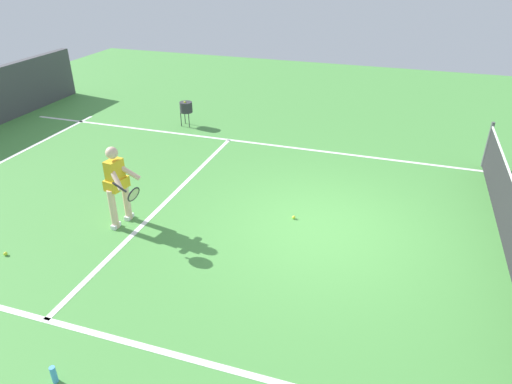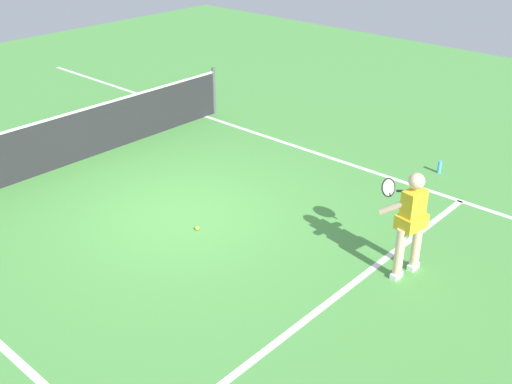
# 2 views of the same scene
# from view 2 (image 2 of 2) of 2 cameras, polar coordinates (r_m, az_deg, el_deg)

# --- Properties ---
(ground_plane) EXTENTS (27.20, 27.20, 0.00)m
(ground_plane) POSITION_cam_2_polar(r_m,az_deg,el_deg) (10.27, -7.01, -2.13)
(ground_plane) COLOR #4C9342
(service_line_marking) EXTENTS (7.15, 0.10, 0.01)m
(service_line_marking) POSITION_cam_2_polar(r_m,az_deg,el_deg) (8.45, 7.82, -9.22)
(service_line_marking) COLOR white
(service_line_marking) RESTS_ON ground
(sideline_right_marking) EXTENTS (0.10, 18.92, 0.01)m
(sideline_right_marking) POSITION_cam_2_polar(r_m,az_deg,el_deg) (12.63, 5.20, 3.73)
(sideline_right_marking) COLOR white
(sideline_right_marking) RESTS_ON ground
(court_net) EXTENTS (7.83, 0.08, 1.10)m
(court_net) POSITION_cam_2_polar(r_m,az_deg,el_deg) (12.40, -16.84, 4.77)
(court_net) COLOR #4C4C51
(court_net) RESTS_ON ground
(tennis_player) EXTENTS (0.89, 0.91, 1.55)m
(tennis_player) POSITION_cam_2_polar(r_m,az_deg,el_deg) (8.60, 14.06, -2.49)
(tennis_player) COLOR beige
(tennis_player) RESTS_ON ground
(tennis_ball_near) EXTENTS (0.07, 0.07, 0.07)m
(tennis_ball_near) POSITION_cam_2_polar(r_m,az_deg,el_deg) (9.80, -5.46, -3.36)
(tennis_ball_near) COLOR #D1E533
(tennis_ball_near) RESTS_ON ground
(water_bottle) EXTENTS (0.07, 0.07, 0.24)m
(water_bottle) POSITION_cam_2_polar(r_m,az_deg,el_deg) (12.12, 16.59, 2.23)
(water_bottle) COLOR #4C9EE5
(water_bottle) RESTS_ON ground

